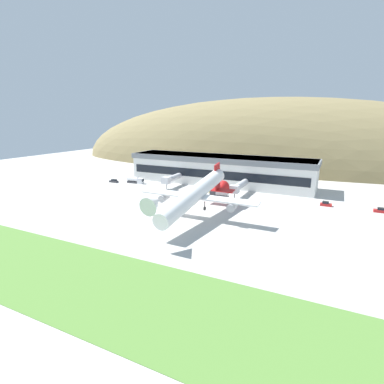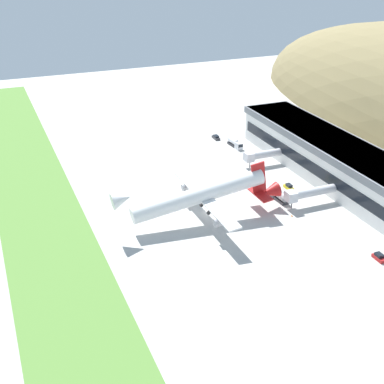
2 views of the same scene
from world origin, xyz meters
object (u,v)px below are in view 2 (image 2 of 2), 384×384
service_car_1 (216,137)px  service_car_2 (379,257)px  terminal_building (330,156)px  jetway_1 (308,193)px  fuel_truck (235,143)px  jetway_0 (261,155)px  traffic_cone_0 (292,215)px  traffic_cone_1 (226,180)px  box_truck (280,196)px  service_car_0 (289,187)px  cargo_airplane (202,195)px

service_car_1 → service_car_2: 92.86m
service_car_1 → terminal_building: bearing=22.7°
jetway_1 → fuel_truck: (-50.95, 1.46, -2.56)m
service_car_1 → jetway_1: bearing=1.5°
jetway_0 → fuel_truck: (-19.59, -0.01, -2.56)m
fuel_truck → traffic_cone_0: bearing=-9.5°
jetway_1 → service_car_2: 31.74m
traffic_cone_1 → box_truck: bearing=24.5°
jetway_0 → traffic_cone_1: 17.82m
traffic_cone_0 → fuel_truck: bearing=170.5°
terminal_building → jetway_1: (15.08, -17.75, -3.39)m
service_car_2 → service_car_0: bearing=179.2°
cargo_airplane → service_car_0: (-8.28, 33.09, -7.03)m
jetway_1 → service_car_1: jetway_1 is taller
jetway_1 → traffic_cone_0: bearing=-61.3°
service_car_0 → service_car_2: service_car_0 is taller
fuel_truck → traffic_cone_1: fuel_truck is taller
service_car_2 → traffic_cone_1: service_car_2 is taller
terminal_building → traffic_cone_1: bearing=-106.6°
jetway_0 → traffic_cone_0: size_ratio=23.42×
traffic_cone_0 → jetway_0: bearing=165.4°
service_car_0 → box_truck: size_ratio=0.54×
service_car_1 → service_car_2: bearing=1.1°
jetway_1 → service_car_1: 61.39m
jetway_0 → box_truck: bearing=-16.2°
jetway_0 → box_truck: 26.80m
service_car_0 → service_car_2: size_ratio=1.02×
terminal_building → service_car_1: (-46.20, -19.36, -6.76)m
jetway_0 → service_car_0: bearing=-2.0°
traffic_cone_0 → traffic_cone_1: 29.82m
jetway_1 → fuel_truck: 51.03m
jetway_0 → service_car_1: size_ratio=3.04×
jetway_1 → service_car_1: (-61.28, -1.61, -3.37)m
fuel_truck → box_truck: bearing=-9.4°
cargo_airplane → fuel_truck: (-47.65, 33.78, -6.29)m
traffic_cone_1 → fuel_truck: bearing=148.4°
jetway_1 → traffic_cone_0: 9.66m
jetway_1 → traffic_cone_0: (4.28, -7.82, -3.71)m
box_truck → traffic_cone_1: bearing=-155.5°
fuel_truck → traffic_cone_0: size_ratio=14.46×
cargo_airplane → fuel_truck: cargo_airplane is taller
traffic_cone_1 → traffic_cone_0: bearing=13.2°
cargo_airplane → traffic_cone_0: size_ratio=85.61×
service_car_0 → fuel_truck: (-39.38, 0.69, 0.73)m
service_car_2 → terminal_building: bearing=159.4°
fuel_truck → traffic_cone_0: fuel_truck is taller
box_truck → jetway_0: bearing=163.8°
terminal_building → box_truck: terminal_building is taller
jetway_1 → box_truck: 8.66m
jetway_0 → traffic_cone_0: 37.02m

